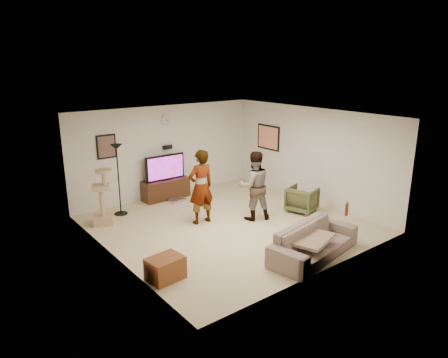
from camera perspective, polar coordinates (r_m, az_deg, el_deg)
floor at (r=9.50m, az=0.69°, el=-6.38°), size 5.50×5.50×0.02m
ceiling at (r=8.85m, az=0.74°, el=8.88°), size 5.50×5.50×0.02m
wall_back at (r=11.31m, az=-8.02°, el=3.84°), size 5.50×0.04×2.50m
wall_front at (r=7.25m, az=14.42°, el=-3.53°), size 5.50×0.04×2.50m
wall_left at (r=7.75m, az=-15.40°, el=-2.31°), size 0.04×5.50×2.50m
wall_right at (r=10.97m, az=12.04°, el=3.26°), size 0.04×5.50×2.50m
wall_clock at (r=11.14m, az=-8.11°, el=8.09°), size 0.26×0.04×0.26m
wall_speaker at (r=11.23m, az=-7.89°, el=4.44°), size 0.25×0.10×0.10m
picture_back at (r=10.50m, az=-16.10°, el=4.37°), size 0.42×0.03×0.52m
picture_right at (r=11.98m, az=6.20°, el=5.80°), size 0.03×0.78×0.62m
tv_stand at (r=11.25m, az=-8.12°, el=-1.38°), size 1.30×0.45×0.54m
console_box at (r=11.06m, az=-6.52°, el=-2.93°), size 0.40×0.30×0.07m
tv at (r=11.09m, az=-8.25°, el=1.63°), size 1.14×0.08×0.68m
tv_screen at (r=11.05m, az=-8.13°, el=1.58°), size 1.05×0.01×0.60m
floor_lamp at (r=10.16m, az=-14.49°, el=-0.16°), size 0.32×0.32×1.74m
cat_tree at (r=9.70m, az=-16.75°, el=-2.43°), size 0.55×0.55×1.31m
person_left at (r=9.32m, az=-3.25°, el=-1.10°), size 0.65×0.44×1.74m
person_right at (r=9.57m, az=4.20°, el=-0.94°), size 0.97×0.88×1.65m
sofa at (r=8.10m, az=12.48°, el=-8.50°), size 2.19×1.16×0.61m
throw_blanket at (r=7.95m, az=11.82°, el=-8.10°), size 1.07×0.94×0.06m
beer_bottle at (r=8.65m, az=16.75°, el=-4.11°), size 0.06×0.06×0.25m
armchair at (r=10.37m, az=10.84°, el=-2.81°), size 0.85×0.84×0.62m
side_table at (r=7.25m, az=-8.19°, el=-12.24°), size 0.64×0.51×0.40m
toy_ball at (r=8.08m, az=-7.34°, el=-10.43°), size 0.06×0.06×0.06m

